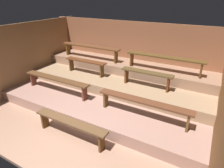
{
  "coord_description": "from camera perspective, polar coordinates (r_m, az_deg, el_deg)",
  "views": [
    {
      "loc": [
        2.71,
        -1.94,
        3.11
      ],
      "look_at": [
        0.17,
        2.65,
        0.66
      ],
      "focal_mm": 30.79,
      "sensor_mm": 36.0,
      "label": 1
    }
  ],
  "objects": [
    {
      "name": "bench_middle_left",
      "position": [
        6.63,
        -7.81,
        6.15
      ],
      "size": [
        1.53,
        0.25,
        0.48
      ],
      "color": "brown",
      "rests_on": "platform_middle"
    },
    {
      "name": "bench_middle_right",
      "position": [
        5.67,
        10.27,
        2.67
      ],
      "size": [
        1.53,
        0.25,
        0.48
      ],
      "color": "brown",
      "rests_on": "platform_middle"
    },
    {
      "name": "ground",
      "position": [
        5.89,
        -3.38,
        -7.31
      ],
      "size": [
        6.84,
        5.29,
        0.08
      ],
      "primitive_type": "cube",
      "color": "#A1765F"
    },
    {
      "name": "wall_right",
      "position": [
        4.63,
        30.2,
        -3.85
      ],
      "size": [
        0.06,
        5.29,
        2.27
      ],
      "primitive_type": "cube",
      "color": "#976235",
      "rests_on": "ground"
    },
    {
      "name": "platform_upper",
      "position": [
        6.89,
        4.04,
        5.12
      ],
      "size": [
        6.04,
        1.07,
        0.31
      ],
      "primitive_type": "cube",
      "color": "#987158",
      "rests_on": "platform_middle"
    },
    {
      "name": "bench_lower_right",
      "position": [
        4.76,
        9.31,
        -5.69
      ],
      "size": [
        2.38,
        0.25,
        0.48
      ],
      "color": "brown",
      "rests_on": "platform_lower"
    },
    {
      "name": "platform_lower",
      "position": [
        6.2,
        -0.7,
        -3.41
      ],
      "size": [
        6.04,
        3.37,
        0.31
      ],
      "primitive_type": "cube",
      "color": "#A17768",
      "rests_on": "ground"
    },
    {
      "name": "bench_lower_left",
      "position": [
        6.17,
        -16.23,
        1.04
      ],
      "size": [
        2.38,
        0.25,
        0.48
      ],
      "color": "brown",
      "rests_on": "platform_lower"
    },
    {
      "name": "platform_middle",
      "position": [
        6.57,
        2.04,
        1.27
      ],
      "size": [
        6.04,
        2.1,
        0.31
      ],
      "primitive_type": "cube",
      "color": "#A2805E",
      "rests_on": "platform_lower"
    },
    {
      "name": "wall_back",
      "position": [
        7.27,
        6.06,
        9.15
      ],
      "size": [
        6.84,
        0.06,
        2.27
      ],
      "primitive_type": "cube",
      "color": "#935839",
      "rests_on": "ground"
    },
    {
      "name": "bench_floor_center",
      "position": [
        4.64,
        -12.29,
        -11.56
      ],
      "size": [
        1.94,
        0.25,
        0.48
      ],
      "color": "brown",
      "rests_on": "ground"
    },
    {
      "name": "bench_upper_right",
      "position": [
        6.14,
        15.29,
        7.18
      ],
      "size": [
        2.4,
        0.25,
        0.48
      ],
      "color": "#553C1A",
      "rests_on": "platform_upper"
    },
    {
      "name": "bench_upper_left",
      "position": [
        7.25,
        -6.46,
        10.58
      ],
      "size": [
        2.4,
        0.25,
        0.48
      ],
      "color": "brown",
      "rests_on": "platform_upper"
    },
    {
      "name": "wall_left",
      "position": [
        7.39,
        -24.29,
        7.32
      ],
      "size": [
        0.06,
        5.29,
        2.27
      ],
      "primitive_type": "cube",
      "color": "olive",
      "rests_on": "ground"
    }
  ]
}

